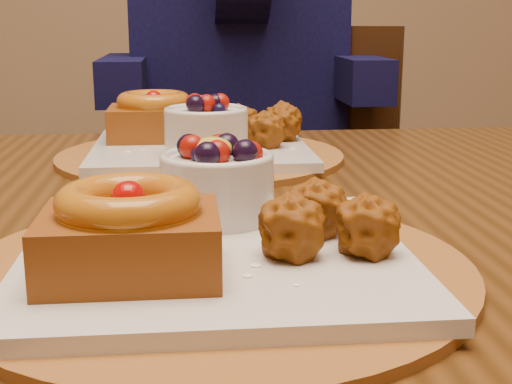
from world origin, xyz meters
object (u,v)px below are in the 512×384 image
place_setting_far (197,138)px  place_setting_near (211,237)px  diner (237,9)px  chair_far (279,231)px  dining_table (207,270)px

place_setting_far → place_setting_near: bearing=-89.9°
diner → chair_far: bearing=-60.5°
dining_table → chair_far: (0.17, 0.67, -0.17)m
dining_table → place_setting_near: place_setting_near is taller
diner → dining_table: bearing=-91.6°
place_setting_near → diner: bearing=84.6°
diner → place_setting_near: bearing=-90.4°
place_setting_far → diner: bearing=80.8°
chair_far → diner: size_ratio=1.03×
dining_table → place_setting_far: 0.24m
place_setting_far → diner: (0.10, 0.62, 0.17)m
dining_table → place_setting_far: (-0.00, 0.21, 0.11)m
dining_table → place_setting_near: bearing=-90.9°
place_setting_near → place_setting_far: place_setting_far is taller
chair_far → diner: (-0.07, 0.16, 0.44)m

